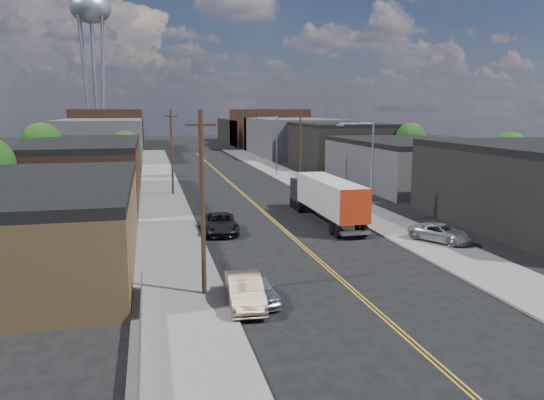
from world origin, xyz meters
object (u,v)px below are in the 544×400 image
water_tower (91,14)px  car_left_b (245,291)px  semi_truck (325,196)px  car_left_c (220,223)px  car_left_a (255,287)px  car_right_lot_a (442,233)px  car_right_lot_c (328,182)px

water_tower → car_left_b: size_ratio=7.50×
semi_truck → car_left_c: bearing=-164.6°
semi_truck → car_left_b: size_ratio=3.07×
water_tower → car_left_c: 92.02m
semi_truck → car_left_c: semi_truck is taller
semi_truck → water_tower: bearing=107.6°
car_left_a → car_left_c: size_ratio=0.77×
car_left_b → car_right_lot_a: size_ratio=1.01×
car_right_lot_c → car_right_lot_a: bearing=-88.6°
water_tower → car_left_a: 106.99m
car_left_a → car_left_c: car_left_c is taller
car_left_b → car_right_lot_c: 40.75m
water_tower → car_left_a: bearing=-80.9°
car_left_a → car_right_lot_c: 39.96m
semi_truck → car_right_lot_c: 18.79m
car_left_a → water_tower: bearing=93.8°
water_tower → semi_truck: (26.50, -82.70, -28.40)m
water_tower → semi_truck: water_tower is taller
car_right_lot_c → car_left_a: bearing=-112.0°
water_tower → semi_truck: 91.37m
car_left_b → car_right_lot_c: size_ratio=1.03×
car_left_b → car_right_lot_a: bearing=33.0°
car_left_b → car_left_a: bearing=44.8°
car_right_lot_c → water_tower: bearing=119.5°
car_left_b → car_left_c: 16.59m
car_left_a → car_left_b: car_left_b is taller
car_left_c → semi_truck: bearing=18.0°
semi_truck → car_right_lot_c: semi_truck is taller
car_left_c → car_right_lot_c: (16.36, 20.32, 0.17)m
car_left_c → car_left_a: bearing=-88.6°
car_left_a → car_left_c: (0.32, 15.99, 0.04)m
car_left_c → car_right_lot_c: size_ratio=1.20×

